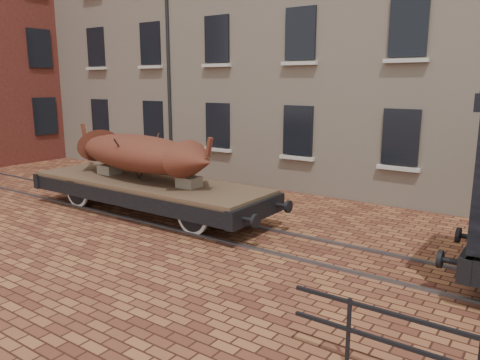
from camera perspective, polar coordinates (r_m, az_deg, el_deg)
The scene contains 4 objects.
ground at distance 11.34m, azimuth 6.13°, elevation -7.96°, with size 90.00×90.00×0.00m, color #55291C.
rail_track at distance 11.33m, azimuth 6.14°, elevation -7.82°, with size 30.00×1.52×0.06m.
flatcar_wagon at distance 13.97m, azimuth -11.26°, elevation -0.83°, with size 8.69×2.36×1.31m.
iron_boat at distance 14.02m, azimuth -12.29°, elevation 3.25°, with size 6.07×2.24×1.48m.
Camera 1 is at (5.12, -9.37, 3.83)m, focal length 35.00 mm.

